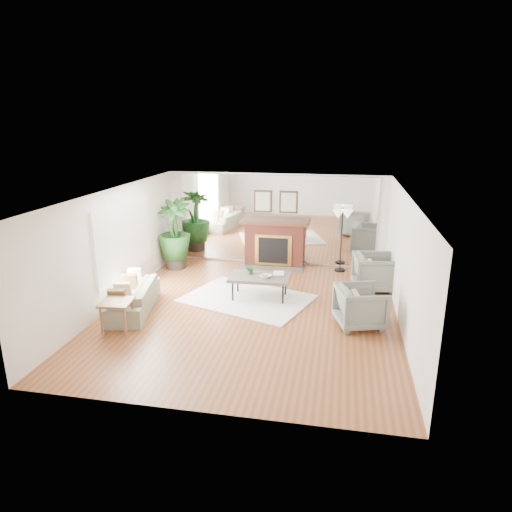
% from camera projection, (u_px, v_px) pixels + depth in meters
% --- Properties ---
extents(ground, '(7.00, 7.00, 0.00)m').
position_uv_depth(ground, '(251.00, 312.00, 9.59)').
color(ground, brown).
rests_on(ground, ground).
extents(wall_left, '(0.02, 7.00, 2.50)m').
position_uv_depth(wall_left, '(114.00, 247.00, 9.77)').
color(wall_left, white).
rests_on(wall_left, ground).
extents(wall_right, '(0.02, 7.00, 2.50)m').
position_uv_depth(wall_right, '(404.00, 263.00, 8.70)').
color(wall_right, white).
rests_on(wall_right, ground).
extents(wall_back, '(6.00, 0.02, 2.50)m').
position_uv_depth(wall_back, '(276.00, 219.00, 12.52)').
color(wall_back, white).
rests_on(wall_back, ground).
extents(mirror_panel, '(5.40, 0.04, 2.40)m').
position_uv_depth(mirror_panel, '(276.00, 219.00, 12.50)').
color(mirror_panel, silver).
rests_on(mirror_panel, wall_back).
extents(window_panel, '(0.04, 2.40, 1.50)m').
position_uv_depth(window_panel, '(124.00, 238.00, 10.11)').
color(window_panel, '#B2E09E').
rests_on(window_panel, wall_left).
extents(fireplace, '(1.85, 0.83, 2.05)m').
position_uv_depth(fireplace, '(274.00, 242.00, 12.47)').
color(fireplace, maroon).
rests_on(fireplace, ground).
extents(area_rug, '(3.15, 2.68, 0.03)m').
position_uv_depth(area_rug, '(247.00, 299.00, 10.26)').
color(area_rug, silver).
rests_on(area_rug, ground).
extents(coffee_table, '(1.35, 0.81, 0.53)m').
position_uv_depth(coffee_table, '(260.00, 278.00, 10.16)').
color(coffee_table, '#575045').
rests_on(coffee_table, ground).
extents(sofa, '(1.13, 2.07, 0.57)m').
position_uv_depth(sofa, '(133.00, 298.00, 9.58)').
color(sofa, slate).
rests_on(sofa, ground).
extents(armchair_back, '(1.06, 1.04, 0.87)m').
position_uv_depth(armchair_back, '(374.00, 272.00, 10.72)').
color(armchair_back, slate).
rests_on(armchair_back, ground).
extents(armchair_front, '(1.11, 1.09, 0.81)m').
position_uv_depth(armchair_front, '(360.00, 307.00, 8.82)').
color(armchair_front, slate).
rests_on(armchair_front, ground).
extents(side_table, '(0.62, 0.62, 0.64)m').
position_uv_depth(side_table, '(117.00, 306.00, 8.51)').
color(side_table, brown).
rests_on(side_table, ground).
extents(potted_ficus, '(0.92, 0.92, 1.87)m').
position_uv_depth(potted_ficus, '(174.00, 232.00, 12.17)').
color(potted_ficus, black).
rests_on(potted_ficus, ground).
extents(floor_lamp, '(0.54, 0.30, 1.65)m').
position_uv_depth(floor_lamp, '(343.00, 219.00, 11.78)').
color(floor_lamp, black).
rests_on(floor_lamp, ground).
extents(tabletop_plant, '(0.26, 0.23, 0.28)m').
position_uv_depth(tabletop_plant, '(250.00, 268.00, 10.27)').
color(tabletop_plant, '#265D22').
rests_on(tabletop_plant, coffee_table).
extents(fruit_bowl, '(0.32, 0.32, 0.06)m').
position_uv_depth(fruit_bowl, '(266.00, 276.00, 10.04)').
color(fruit_bowl, brown).
rests_on(fruit_bowl, coffee_table).
extents(book, '(0.28, 0.35, 0.02)m').
position_uv_depth(book, '(274.00, 273.00, 10.29)').
color(book, brown).
rests_on(book, coffee_table).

